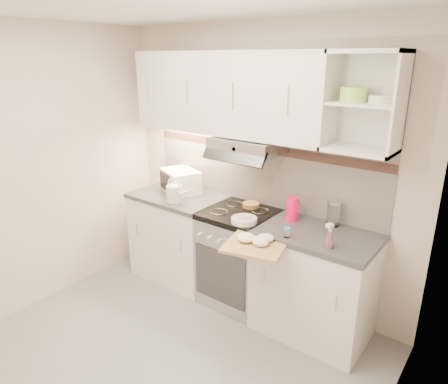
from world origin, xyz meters
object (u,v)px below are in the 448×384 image
at_px(electric_range, 239,257).
at_px(pink_pitcher, 293,209).
at_px(watering_can, 175,193).
at_px(plate_stack, 244,220).
at_px(microwave, 180,181).
at_px(glass_jar, 333,214).
at_px(spray_bottle, 330,238).
at_px(cutting_board, 255,246).

relative_size(electric_range, pink_pitcher, 4.40).
height_order(watering_can, plate_stack, watering_can).
bearing_deg(microwave, electric_range, 15.88).
bearing_deg(glass_jar, plate_stack, -148.33).
relative_size(microwave, plate_stack, 2.22).
distance_m(electric_range, glass_jar, 0.98).
bearing_deg(spray_bottle, pink_pitcher, 170.44).
relative_size(plate_stack, cutting_board, 0.50).
xyz_separation_m(microwave, watering_can, (0.17, -0.25, -0.02)).
xyz_separation_m(watering_can, cutting_board, (1.08, -0.28, -0.11)).
bearing_deg(glass_jar, spray_bottle, -70.53).
xyz_separation_m(pink_pitcher, spray_bottle, (0.45, -0.29, -0.02)).
distance_m(electric_range, cutting_board, 0.76).
height_order(electric_range, microwave, microwave).
bearing_deg(glass_jar, cutting_board, -117.50).
relative_size(electric_range, cutting_board, 2.08).
relative_size(glass_jar, spray_bottle, 1.04).
height_order(microwave, watering_can, watering_can).
height_order(plate_stack, spray_bottle, spray_bottle).
height_order(plate_stack, cutting_board, plate_stack).
bearing_deg(pink_pitcher, plate_stack, -142.52).
distance_m(plate_stack, cutting_board, 0.38).
xyz_separation_m(spray_bottle, cutting_board, (-0.47, -0.25, -0.11)).
relative_size(pink_pitcher, spray_bottle, 1.01).
xyz_separation_m(electric_range, pink_pitcher, (0.47, 0.10, 0.55)).
relative_size(pink_pitcher, glass_jar, 0.98).
bearing_deg(electric_range, spray_bottle, -11.82).
distance_m(electric_range, pink_pitcher, 0.73).
relative_size(microwave, watering_can, 1.69).
height_order(glass_jar, spray_bottle, glass_jar).
bearing_deg(spray_bottle, cutting_board, -129.02).
relative_size(watering_can, plate_stack, 1.31).
bearing_deg(electric_range, glass_jar, 14.14).
height_order(microwave, spray_bottle, microwave).
bearing_deg(electric_range, plate_stack, -46.64).
bearing_deg(spray_bottle, watering_can, -157.90).
bearing_deg(electric_range, watering_can, -165.73).
distance_m(electric_range, watering_can, 0.85).
xyz_separation_m(plate_stack, spray_bottle, (0.75, -0.01, 0.06)).
height_order(glass_jar, cutting_board, glass_jar).
relative_size(pink_pitcher, cutting_board, 0.47).
bearing_deg(microwave, spray_bottle, 13.07).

